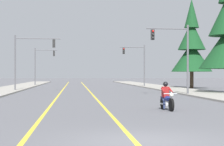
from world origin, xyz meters
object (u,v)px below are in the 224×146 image
(motorcycle_with_rider, at_px, (167,99))
(traffic_signal_near_right, at_px, (176,49))
(conifer_tree_right_verge_far, at_px, (192,47))
(traffic_signal_near_left, at_px, (28,54))
(traffic_signal_mid_right, at_px, (138,60))
(traffic_signal_mid_left, at_px, (41,61))

(motorcycle_with_rider, relative_size, traffic_signal_near_right, 0.35)
(traffic_signal_near_right, xyz_separation_m, conifer_tree_right_verge_far, (6.61, 18.82, 1.44))
(traffic_signal_near_left, xyz_separation_m, conifer_tree_right_verge_far, (20.62, 7.52, 1.35))
(traffic_signal_mid_right, xyz_separation_m, traffic_signal_mid_left, (-14.69, 8.55, -0.00))
(traffic_signal_mid_left, bearing_deg, motorcycle_with_rider, -78.39)
(traffic_signal_near_right, xyz_separation_m, traffic_signal_mid_left, (-14.33, 34.14, -0.01))
(traffic_signal_near_right, distance_m, conifer_tree_right_verge_far, 20.00)
(motorcycle_with_rider, height_order, conifer_tree_right_verge_far, conifer_tree_right_verge_far)
(traffic_signal_near_left, bearing_deg, motorcycle_with_rider, -69.71)
(traffic_signal_mid_right, height_order, traffic_signal_mid_left, same)
(motorcycle_with_rider, relative_size, traffic_signal_mid_right, 0.35)
(motorcycle_with_rider, bearing_deg, traffic_signal_mid_left, 101.61)
(traffic_signal_mid_left, relative_size, conifer_tree_right_verge_far, 0.52)
(motorcycle_with_rider, height_order, traffic_signal_near_left, traffic_signal_near_left)
(traffic_signal_mid_left, xyz_separation_m, conifer_tree_right_verge_far, (20.94, -15.32, 1.44))
(traffic_signal_mid_right, distance_m, traffic_signal_mid_left, 16.99)
(traffic_signal_mid_left, bearing_deg, conifer_tree_right_verge_far, -36.19)
(traffic_signal_near_left, distance_m, traffic_signal_mid_left, 22.84)
(traffic_signal_near_right, relative_size, traffic_signal_mid_right, 1.00)
(motorcycle_with_rider, xyz_separation_m, traffic_signal_near_left, (-9.83, 26.59, 3.53))
(traffic_signal_near_left, bearing_deg, traffic_signal_mid_right, 44.86)
(motorcycle_with_rider, distance_m, traffic_signal_near_right, 16.22)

